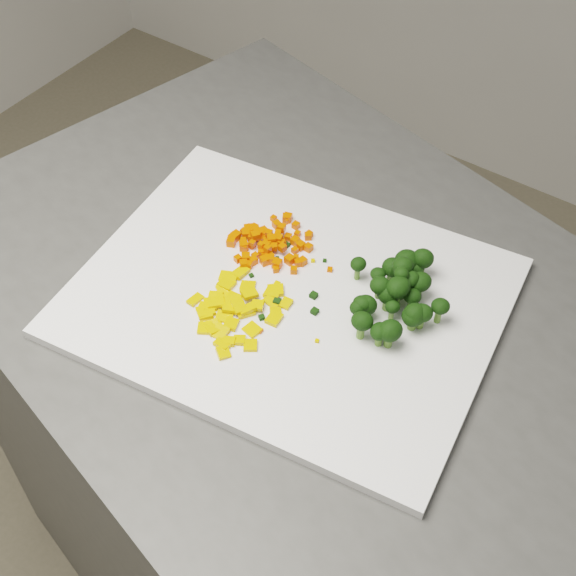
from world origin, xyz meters
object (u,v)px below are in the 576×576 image
Objects in this scene: counter_block at (299,473)px; cutting_board at (288,297)px; pepper_pile at (237,308)px; broccoli_pile at (391,288)px; carrot_pile at (271,238)px.

cutting_board is at bearing -110.57° from counter_block.
pepper_pile reaches higher than counter_block.
broccoli_pile reaches higher than counter_block.
cutting_board reaches higher than counter_block.
broccoli_pile reaches higher than cutting_board.
counter_block is 7.53× the size of pepper_pile.
carrot_pile is at bearing 155.73° from counter_block.
pepper_pile is at bearing -117.68° from cutting_board.
pepper_pile is at bearing -74.56° from carrot_pile.
carrot_pile is 0.12m from pepper_pile.
cutting_board is 0.08m from carrot_pile.
broccoli_pile is (0.14, 0.11, 0.02)m from pepper_pile.
counter_block is at bearing -24.27° from carrot_pile.
counter_block is 0.46m from cutting_board.
pepper_pile is (-0.03, -0.06, 0.02)m from cutting_board.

